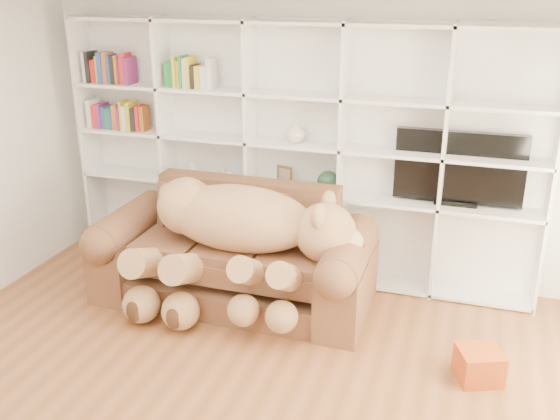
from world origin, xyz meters
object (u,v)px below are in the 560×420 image
(sofa, at_px, (235,259))
(teddy_bear, at_px, (237,234))
(tv, at_px, (459,169))
(gift_box, at_px, (479,365))

(sofa, bearing_deg, teddy_bear, -62.25)
(sofa, height_order, tv, tv)
(gift_box, relative_size, tv, 0.27)
(sofa, relative_size, tv, 2.19)
(sofa, bearing_deg, tv, 21.64)
(sofa, relative_size, gift_box, 8.03)
(teddy_bear, bearing_deg, gift_box, -2.93)
(sofa, height_order, teddy_bear, teddy_bear)
(gift_box, xyz_separation_m, tv, (-0.31, 1.32, 1.07))
(teddy_bear, height_order, tv, tv)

